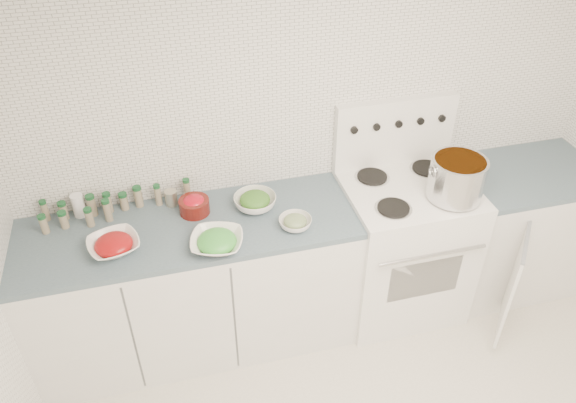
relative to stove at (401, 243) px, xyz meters
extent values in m
cube|color=white|center=(-0.48, 0.32, 0.75)|extent=(3.50, 0.02, 2.50)
cube|color=white|center=(-1.30, 0.00, -0.06)|extent=(1.85, 0.62, 0.86)
cube|color=#3F515F|center=(-1.30, 0.00, 0.39)|extent=(1.85, 0.62, 0.03)
cube|color=white|center=(0.00, -0.01, -0.04)|extent=(0.76, 0.65, 0.92)
cube|color=black|center=(0.00, -0.33, 0.00)|extent=(0.45, 0.01, 0.28)
cylinder|color=silver|center=(0.00, -0.37, 0.22)|extent=(0.65, 0.02, 0.02)
cube|color=white|center=(0.00, -0.01, 0.43)|extent=(0.76, 0.65, 0.01)
cube|color=white|center=(0.00, 0.28, 0.65)|extent=(0.76, 0.06, 0.43)
cylinder|color=silver|center=(-0.18, -0.17, 0.44)|extent=(0.21, 0.21, 0.01)
cylinder|color=black|center=(-0.18, -0.17, 0.45)|extent=(0.18, 0.18, 0.01)
cylinder|color=silver|center=(0.18, -0.17, 0.44)|extent=(0.21, 0.21, 0.01)
cylinder|color=black|center=(0.18, -0.17, 0.45)|extent=(0.18, 0.18, 0.01)
cylinder|color=silver|center=(-0.18, 0.15, 0.44)|extent=(0.21, 0.21, 0.01)
cylinder|color=black|center=(-0.18, 0.15, 0.45)|extent=(0.18, 0.18, 0.01)
cylinder|color=silver|center=(0.18, 0.15, 0.44)|extent=(0.21, 0.21, 0.01)
cylinder|color=black|center=(0.18, 0.15, 0.45)|extent=(0.18, 0.18, 0.01)
cylinder|color=black|center=(-0.28, 0.25, 0.72)|extent=(0.04, 0.02, 0.04)
cylinder|color=black|center=(-0.14, 0.25, 0.72)|extent=(0.04, 0.02, 0.04)
cylinder|color=black|center=(0.00, 0.25, 0.72)|extent=(0.04, 0.02, 0.04)
cylinder|color=black|center=(0.14, 0.25, 0.72)|extent=(0.04, 0.02, 0.04)
cylinder|color=black|center=(0.28, 0.25, 0.72)|extent=(0.04, 0.02, 0.04)
cube|color=white|center=(0.82, 0.00, -0.06)|extent=(0.89, 0.62, 0.86)
cube|color=#3F515F|center=(0.82, 0.00, 0.39)|extent=(0.89, 0.62, 0.03)
cube|color=white|center=(0.52, -0.46, -0.07)|extent=(0.27, 0.32, 0.70)
cylinder|color=silver|center=(0.19, -0.16, 0.57)|extent=(0.31, 0.31, 0.24)
cylinder|color=orange|center=(0.19, -0.16, 0.67)|extent=(0.28, 0.28, 0.03)
torus|color=silver|center=(0.03, -0.16, 0.64)|extent=(0.01, 0.08, 0.08)
torus|color=silver|center=(0.35, -0.16, 0.64)|extent=(0.01, 0.08, 0.08)
imported|color=white|center=(-1.69, -0.09, 0.43)|extent=(0.32, 0.32, 0.06)
ellipsoid|color=#A00D0E|center=(-1.69, -0.09, 0.45)|extent=(0.18, 0.18, 0.08)
imported|color=white|center=(-1.18, -0.20, 0.44)|extent=(0.33, 0.33, 0.07)
ellipsoid|color=green|center=(-1.18, -0.20, 0.45)|extent=(0.19, 0.19, 0.09)
imported|color=white|center=(-0.91, 0.08, 0.44)|extent=(0.25, 0.25, 0.08)
ellipsoid|color=#29621C|center=(-0.91, 0.08, 0.46)|extent=(0.17, 0.17, 0.08)
imported|color=white|center=(-0.74, -0.15, 0.43)|extent=(0.22, 0.22, 0.06)
ellipsoid|color=#274D1E|center=(-0.74, -0.15, 0.45)|extent=(0.13, 0.13, 0.06)
cylinder|color=#53120E|center=(-1.25, 0.12, 0.45)|extent=(0.17, 0.17, 0.08)
ellipsoid|color=red|center=(-1.25, 0.12, 0.48)|extent=(0.12, 0.12, 0.06)
cylinder|color=white|center=(-1.87, 0.26, 0.47)|extent=(0.09, 0.09, 0.14)
cylinder|color=#A7A18D|center=(-1.37, 0.23, 0.45)|extent=(0.08, 0.08, 0.09)
cylinder|color=gray|center=(-2.05, 0.26, 0.46)|extent=(0.04, 0.04, 0.11)
cylinder|color=#154A24|center=(-2.05, 0.26, 0.52)|extent=(0.04, 0.04, 0.02)
cylinder|color=gray|center=(-1.95, 0.25, 0.45)|extent=(0.04, 0.04, 0.09)
cylinder|color=#154A24|center=(-1.95, 0.25, 0.50)|extent=(0.05, 0.05, 0.02)
cylinder|color=gray|center=(-1.80, 0.24, 0.46)|extent=(0.05, 0.05, 0.11)
cylinder|color=#154A24|center=(-1.80, 0.24, 0.53)|extent=(0.05, 0.05, 0.02)
cylinder|color=gray|center=(-1.71, 0.25, 0.46)|extent=(0.04, 0.04, 0.11)
cylinder|color=#154A24|center=(-1.71, 0.25, 0.52)|extent=(0.04, 0.04, 0.02)
cylinder|color=gray|center=(-1.63, 0.26, 0.45)|extent=(0.05, 0.05, 0.09)
cylinder|color=#154A24|center=(-1.63, 0.26, 0.50)|extent=(0.05, 0.05, 0.02)
cylinder|color=gray|center=(-1.55, 0.26, 0.46)|extent=(0.05, 0.05, 0.11)
cylinder|color=#154A24|center=(-1.55, 0.26, 0.53)|extent=(0.05, 0.05, 0.02)
cylinder|color=gray|center=(-1.44, 0.25, 0.46)|extent=(0.04, 0.04, 0.12)
cylinder|color=#154A24|center=(-1.44, 0.25, 0.53)|extent=(0.04, 0.04, 0.02)
cylinder|color=gray|center=(-1.27, 0.26, 0.46)|extent=(0.04, 0.04, 0.12)
cylinder|color=#154A24|center=(-1.27, 0.26, 0.53)|extent=(0.04, 0.04, 0.02)
cylinder|color=gray|center=(-2.05, 0.15, 0.45)|extent=(0.04, 0.04, 0.10)
cylinder|color=#154A24|center=(-2.05, 0.15, 0.51)|extent=(0.04, 0.04, 0.02)
cylinder|color=gray|center=(-1.95, 0.17, 0.45)|extent=(0.04, 0.04, 0.09)
cylinder|color=#154A24|center=(-1.95, 0.17, 0.50)|extent=(0.05, 0.05, 0.02)
cylinder|color=gray|center=(-1.81, 0.15, 0.45)|extent=(0.04, 0.04, 0.10)
cylinder|color=#154A24|center=(-1.81, 0.15, 0.51)|extent=(0.04, 0.04, 0.02)
cylinder|color=gray|center=(-1.72, 0.17, 0.46)|extent=(0.04, 0.04, 0.12)
cylinder|color=#154A24|center=(-1.72, 0.17, 0.53)|extent=(0.04, 0.04, 0.02)
camera|label=1|loc=(-1.38, -2.42, 2.34)|focal=35.00mm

